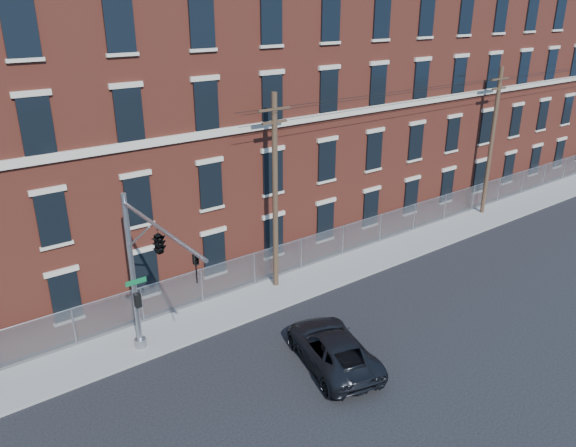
% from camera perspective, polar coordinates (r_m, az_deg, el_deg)
% --- Properties ---
extents(ground, '(140.00, 140.00, 0.00)m').
position_cam_1_polar(ground, '(24.73, 2.69, -12.70)').
color(ground, black).
rests_on(ground, ground).
extents(sidewalk, '(65.00, 3.00, 0.12)m').
position_cam_1_polar(sidewalk, '(35.35, 12.61, -1.96)').
color(sidewalk, gray).
rests_on(sidewalk, ground).
extents(mill_building, '(55.30, 14.32, 16.30)m').
position_cam_1_polar(mill_building, '(39.20, 3.53, 13.21)').
color(mill_building, maroon).
rests_on(mill_building, ground).
extents(chain_link_fence, '(59.06, 0.06, 1.85)m').
position_cam_1_polar(chain_link_fence, '(35.75, 11.18, 0.17)').
color(chain_link_fence, '#A5A8AD').
rests_on(chain_link_fence, ground).
extents(traffic_signal_mast, '(0.90, 6.75, 7.00)m').
position_cam_1_polar(traffic_signal_mast, '(20.99, -13.73, -3.08)').
color(traffic_signal_mast, '#9EA0A5').
rests_on(traffic_signal_mast, ground).
extents(utility_pole_near, '(1.80, 0.28, 10.00)m').
position_cam_1_polar(utility_pole_near, '(27.43, -1.33, 3.41)').
color(utility_pole_near, '#473423').
rests_on(utility_pole_near, ground).
extents(utility_pole_mid, '(1.80, 0.28, 10.00)m').
position_cam_1_polar(utility_pole_mid, '(40.27, 20.17, 8.08)').
color(utility_pole_mid, '#473423').
rests_on(utility_pole_mid, ground).
extents(overhead_wires, '(40.00, 0.62, 0.62)m').
position_cam_1_polar(overhead_wires, '(39.62, 20.90, 13.38)').
color(overhead_wires, black).
rests_on(overhead_wires, ground).
extents(pickup_truck, '(3.75, 5.78, 1.48)m').
position_cam_1_polar(pickup_truck, '(23.50, 4.55, -12.62)').
color(pickup_truck, black).
rests_on(pickup_truck, ground).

